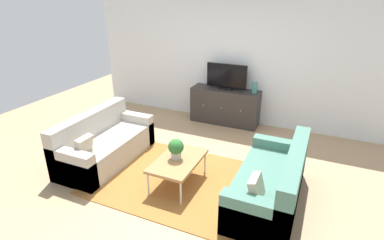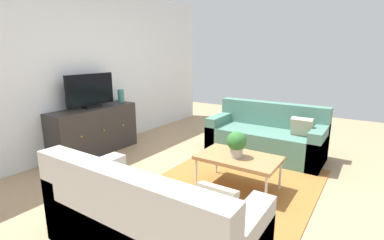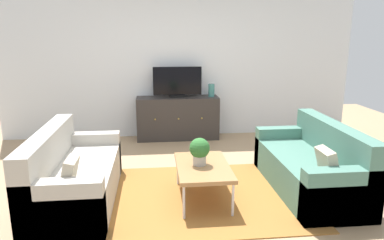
{
  "view_description": "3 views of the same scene",
  "coord_description": "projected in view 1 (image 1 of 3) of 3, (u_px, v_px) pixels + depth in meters",
  "views": [
    {
      "loc": [
        1.83,
        -3.69,
        2.69
      ],
      "look_at": [
        0.0,
        0.4,
        0.79
      ],
      "focal_mm": 28.72,
      "sensor_mm": 36.0,
      "label": 1
    },
    {
      "loc": [
        -2.89,
        -1.51,
        1.62
      ],
      "look_at": [
        0.0,
        0.4,
        0.79
      ],
      "focal_mm": 26.5,
      "sensor_mm": 36.0,
      "label": 2
    },
    {
      "loc": [
        -0.47,
        -3.95,
        1.85
      ],
      "look_at": [
        0.0,
        0.4,
        0.79
      ],
      "focal_mm": 33.19,
      "sensor_mm": 36.0,
      "label": 3
    }
  ],
  "objects": [
    {
      "name": "coffee_table",
      "position": [
        178.0,
        161.0,
        4.48
      ],
      "size": [
        0.59,
        0.95,
        0.42
      ],
      "color": "#A37547",
      "rests_on": "ground_plane"
    },
    {
      "name": "ground_plane",
      "position": [
        182.0,
        175.0,
        4.84
      ],
      "size": [
        10.0,
        10.0,
        0.0
      ],
      "primitive_type": "plane",
      "color": "tan"
    },
    {
      "name": "couch_left_side",
      "position": [
        103.0,
        145.0,
        5.18
      ],
      "size": [
        0.8,
        1.76,
        0.82
      ],
      "color": "#B2ADA3",
      "rests_on": "ground_plane"
    },
    {
      "name": "tv_console",
      "position": [
        225.0,
        106.0,
        6.62
      ],
      "size": [
        1.46,
        0.47,
        0.76
      ],
      "color": "#332D2B",
      "rests_on": "ground_plane"
    },
    {
      "name": "potted_plant",
      "position": [
        176.0,
        148.0,
        4.43
      ],
      "size": [
        0.23,
        0.23,
        0.31
      ],
      "color": "#B7B2A8",
      "rests_on": "coffee_table"
    },
    {
      "name": "glass_vase",
      "position": [
        255.0,
        88.0,
        6.2
      ],
      "size": [
        0.11,
        0.11,
        0.23
      ],
      "primitive_type": "cylinder",
      "color": "teal",
      "rests_on": "tv_console"
    },
    {
      "name": "flat_screen_tv",
      "position": [
        227.0,
        77.0,
        6.39
      ],
      "size": [
        0.86,
        0.16,
        0.54
      ],
      "color": "black",
      "rests_on": "tv_console"
    },
    {
      "name": "area_rug",
      "position": [
        177.0,
        180.0,
        4.71
      ],
      "size": [
        2.5,
        1.9,
        0.01
      ],
      "primitive_type": "cube",
      "color": "#9E662D",
      "rests_on": "ground_plane"
    },
    {
      "name": "couch_right_side",
      "position": [
        274.0,
        185.0,
        4.1
      ],
      "size": [
        0.8,
        1.76,
        0.82
      ],
      "color": "#4C7A6B",
      "rests_on": "ground_plane"
    },
    {
      "name": "wall_back",
      "position": [
        234.0,
        59.0,
        6.46
      ],
      "size": [
        6.4,
        0.12,
        2.7
      ],
      "primitive_type": "cube",
      "color": "white",
      "rests_on": "ground_plane"
    }
  ]
}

